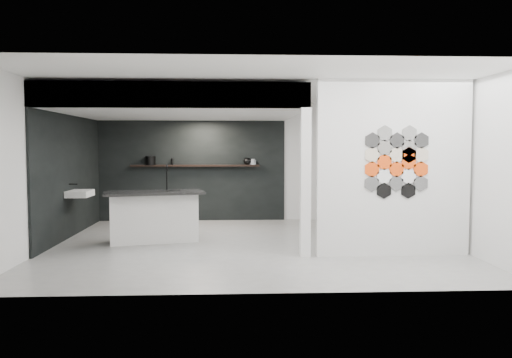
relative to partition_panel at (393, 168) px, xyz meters
The scene contains 17 objects.
floor 2.82m from the partition_panel, 155.80° to the left, with size 7.00×6.00×0.01m, color gray.
partition_panel is the anchor object (origin of this frame).
bay_clad_back 5.31m from the partition_panel, 131.60° to the left, with size 4.40×0.04×2.35m, color black.
bay_clad_left 6.04m from the partition_panel, 160.65° to the left, with size 0.04×4.00×2.35m, color black.
bulkhead 4.21m from the partition_panel, 150.43° to the left, with size 4.40×4.00×0.40m, color silver.
corner_column 1.42m from the partition_panel, behind, with size 0.16×0.16×2.35m, color silver.
fascia_beam 3.71m from the partition_panel, behind, with size 4.40×0.16×0.40m, color silver.
wall_basin 5.78m from the partition_panel, 161.77° to the left, with size 0.40×0.60×0.12m, color silver.
display_shelf 5.17m from the partition_panel, 131.55° to the left, with size 3.00×0.15×0.04m, color black.
kitchen_island 4.31m from the partition_panel, 161.59° to the left, with size 1.89×1.13×1.42m.
stockpot 5.90m from the partition_panel, 139.09° to the left, with size 0.25×0.25×0.20m, color black.
kettle 4.45m from the partition_panel, 119.66° to the left, with size 0.20×0.20×0.17m, color black.
glass_bowl 4.39m from the partition_panel, 118.23° to the left, with size 0.15×0.15×0.11m, color gray.
glass_vase 4.39m from the partition_panel, 118.23° to the left, with size 0.10×0.10×0.13m, color gray.
bottle_dark 5.53m from the partition_panel, 135.69° to the left, with size 0.06×0.06×0.16m, color black.
utensil_cup 5.88m from the partition_panel, 138.89° to the left, with size 0.07×0.07×0.09m, color black.
hex_tile_cluster 0.14m from the partition_panel, 68.73° to the right, with size 1.04×0.02×1.16m.
Camera 1 is at (-0.33, -8.81, 1.74)m, focal length 35.00 mm.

